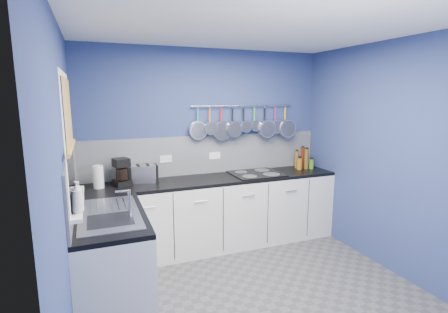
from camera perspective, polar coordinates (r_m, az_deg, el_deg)
floor at (r=3.60m, az=5.50°, el=-22.19°), size 3.20×3.00×0.02m
ceiling at (r=3.10m, az=6.34°, el=21.17°), size 3.20×3.00×0.02m
wall_back at (r=4.49m, az=-2.94°, el=1.64°), size 3.20×0.02×2.50m
wall_front at (r=1.96m, az=26.90°, el=-10.91°), size 3.20×0.02×2.50m
wall_left at (r=2.79m, az=-25.09°, el=-4.61°), size 0.02×3.00×2.50m
wall_right at (r=4.10m, az=26.34°, el=-0.23°), size 0.02×3.00×2.50m
backsplash_back at (r=4.48m, az=-2.84°, el=0.34°), size 3.20×0.02×0.50m
backsplash_left at (r=3.40m, az=-23.99°, el=-3.76°), size 0.02×1.80×0.50m
cabinet_run_back at (r=4.40m, az=-1.55°, el=-9.53°), size 3.20×0.60×0.86m
worktop_back at (r=4.27m, az=-1.57°, el=-3.84°), size 3.20×0.60×0.04m
cabinet_run_left at (r=3.35m, az=-18.15°, el=-16.68°), size 0.60×1.20×0.86m
worktop_left at (r=3.18m, az=-18.61°, el=-9.40°), size 0.60×1.20×0.04m
window_frame at (r=3.03m, az=-24.52°, el=2.32°), size 0.01×1.00×1.10m
window_glass at (r=3.03m, az=-24.43°, el=2.32°), size 0.01×0.90×1.00m
bamboo_blind at (r=3.01m, az=-24.59°, el=6.58°), size 0.01×0.90×0.55m
window_sill at (r=3.13m, az=-23.37°, el=-7.02°), size 0.10×0.98×0.03m
sink_unit at (r=3.17m, az=-18.63°, el=-8.99°), size 0.50×0.95×0.01m
mixer_tap at (r=2.97m, az=-15.48°, el=-7.56°), size 0.12×0.08×0.26m
socket_left at (r=4.34m, az=-9.69°, el=-0.40°), size 0.15×0.01×0.09m
socket_right at (r=4.51m, az=-1.58°, el=0.14°), size 0.15×0.01×0.09m
pot_rail at (r=4.57m, az=3.27°, el=8.47°), size 1.45×0.02×0.02m
soap_bottle_a at (r=2.78m, az=-23.35°, el=-6.26°), size 0.11×0.11×0.24m
soap_bottle_b at (r=3.06m, az=-23.15°, el=-5.44°), size 0.08×0.08×0.17m
paper_towel at (r=4.02m, az=-20.25°, el=-3.22°), size 0.14×0.14×0.25m
coffee_maker at (r=4.07m, az=-16.71°, el=-2.48°), size 0.22×0.24×0.31m
toaster at (r=4.17m, az=-13.36°, el=-2.79°), size 0.34×0.25×0.20m
canister at (r=4.15m, az=-11.80°, el=-3.39°), size 0.09×0.09×0.12m
hob at (r=4.49m, az=5.38°, el=-2.84°), size 0.64×0.56×0.01m
pan_0 at (r=4.34m, az=-4.38°, el=5.61°), size 0.23×0.06×0.42m
pan_1 at (r=4.39m, az=-2.39°, el=6.04°), size 0.17×0.09×0.36m
pan_2 at (r=4.45m, az=-0.45°, el=5.58°), size 0.25×0.07×0.44m
pan_3 at (r=4.51m, az=1.45°, el=5.92°), size 0.21×0.12×0.40m
pan_4 at (r=4.57m, az=3.30°, el=6.28°), size 0.16×0.12×0.35m
pan_5 at (r=4.64m, az=5.09°, el=6.35°), size 0.15×0.09×0.34m
pan_6 at (r=4.71m, az=6.82°, el=5.85°), size 0.24×0.12×0.43m
pan_7 at (r=4.79m, az=8.52°, el=6.18°), size 0.19×0.11×0.38m
pan_8 at (r=4.87m, az=10.14°, el=5.83°), size 0.25×0.12×0.44m
condiment_0 at (r=5.02m, az=13.69°, el=-0.78°), size 0.05×0.05×0.17m
condiment_1 at (r=4.95m, az=12.99°, el=-0.20°), size 0.06×0.06×0.29m
condiment_2 at (r=4.93m, az=12.04°, el=-0.51°), size 0.05×0.05×0.24m
condiment_3 at (r=4.93m, az=14.39°, el=-1.22°), size 0.06×0.06×0.14m
condiment_4 at (r=4.90m, az=13.59°, el=-0.39°), size 0.06×0.06×0.28m
condiment_5 at (r=4.85m, az=12.49°, el=-1.19°), size 0.07×0.07×0.16m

